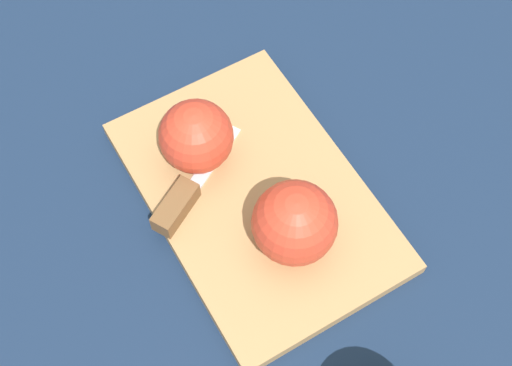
% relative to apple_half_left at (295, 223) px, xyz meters
% --- Properties ---
extents(ground_plane, '(4.00, 4.00, 0.00)m').
position_rel_apple_half_left_xyz_m(ground_plane, '(0.07, 0.01, -0.06)').
color(ground_plane, '#14233D').
extents(cutting_board, '(0.33, 0.23, 0.02)m').
position_rel_apple_half_left_xyz_m(cutting_board, '(0.07, 0.01, -0.05)').
color(cutting_board, '#A37A4C').
rests_on(cutting_board, ground_plane).
extents(apple_half_left, '(0.09, 0.09, 0.09)m').
position_rel_apple_half_left_xyz_m(apple_half_left, '(0.00, 0.00, 0.00)').
color(apple_half_left, red).
rests_on(apple_half_left, cutting_board).
extents(apple_half_right, '(0.08, 0.08, 0.08)m').
position_rel_apple_half_left_xyz_m(apple_half_right, '(0.14, 0.04, -0.00)').
color(apple_half_right, red).
rests_on(apple_half_right, cutting_board).
extents(knife, '(0.10, 0.14, 0.02)m').
position_rel_apple_half_left_xyz_m(knife, '(0.09, 0.09, -0.03)').
color(knife, silver).
rests_on(knife, cutting_board).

